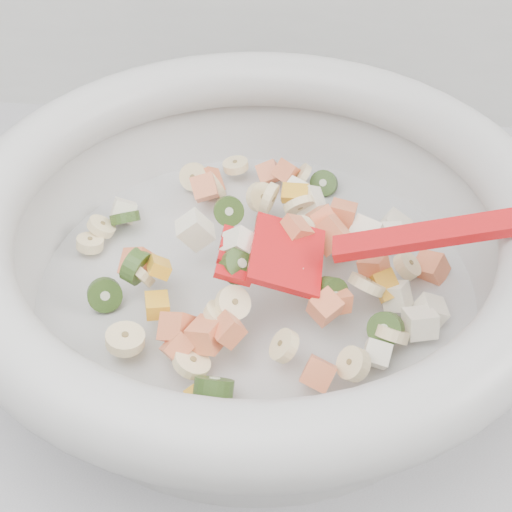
{
  "coord_description": "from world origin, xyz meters",
  "views": [
    {
      "loc": [
        -0.14,
        1.04,
        1.32
      ],
      "look_at": [
        -0.18,
        1.44,
        0.95
      ],
      "focal_mm": 50.0,
      "sensor_mm": 36.0,
      "label": 1
    }
  ],
  "objects": [
    {
      "name": "mixing_bowl",
      "position": [
        -0.18,
        1.44,
        0.97
      ],
      "size": [
        0.48,
        0.44,
        0.14
      ],
      "color": "#B8B7B5",
      "rests_on": "counter"
    }
  ]
}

